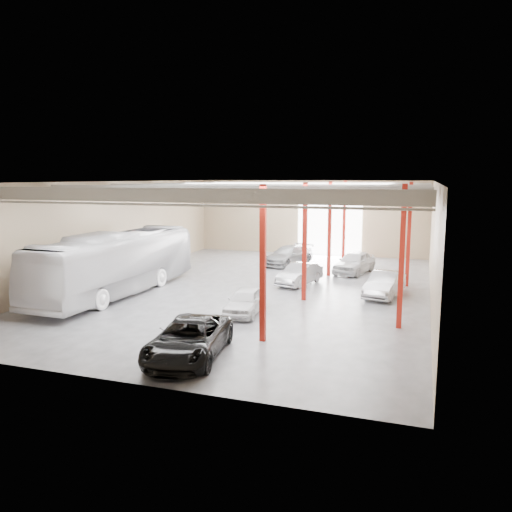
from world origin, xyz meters
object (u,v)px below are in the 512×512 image
Objects in this scene: car_row_a at (245,301)px; car_row_b at (300,274)px; car_right_far at (355,262)px; car_right_near at (385,284)px; coach_bus at (117,263)px; car_row_c at (288,255)px; black_sedan at (189,339)px.

car_row_b reaches higher than car_row_a.
car_right_near is at bearing -54.42° from car_right_far.
car_row_c is at bearing 62.33° from coach_bus.
car_row_c is at bearing 92.29° from car_row_a.
black_sedan is 22.70m from car_row_c.
black_sedan reaches higher than car_row_b.
car_right_far is at bearing 74.54° from car_row_b.
car_right_near reaches higher than car_row_a.
black_sedan is 15.08m from car_right_near.
black_sedan is (9.35, -8.83, -1.17)m from coach_bus.
car_row_c is at bearing 173.98° from car_right_far.
coach_bus is 9.50m from car_row_a.
car_row_b is at bearing 173.64° from car_right_near.
car_row_b is at bearing 78.81° from car_row_a.
car_right_near is (16.03, 4.69, -1.19)m from coach_bus.
coach_bus is at bearing -154.00° from car_right_near.
black_sedan is 7.00m from car_row_a.
car_row_b is at bearing 77.92° from black_sedan.
car_row_a is 8.25m from car_row_b.
coach_bus is at bearing 127.85° from black_sedan.
coach_bus is at bearing -134.13° from car_row_b.
car_right_far is (5.81, -2.10, 0.06)m from car_row_c.
black_sedan is 15.21m from car_row_b.
coach_bus reaches higher than car_right_far.
car_right_far reaches higher than car_row_a.
coach_bus is 3.03× the size of car_right_near.
car_row_c is 12.52m from car_right_near.
car_right_far is (-2.79, 7.00, 0.08)m from car_right_near.
car_row_c is 1.09× the size of car_right_far.
car_right_near is 0.94× the size of car_right_far.
black_sedan is 1.38× the size of car_row_a.
car_row_c is at bearing 86.08° from black_sedan.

